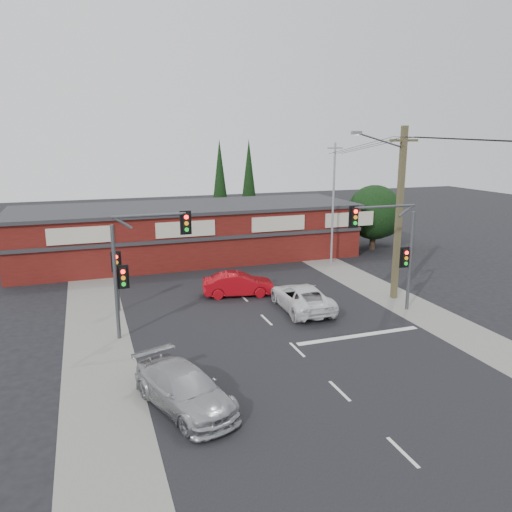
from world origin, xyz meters
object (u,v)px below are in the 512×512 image
object	(u,v)px
silver_suv	(184,389)
red_sedan	(238,284)
utility_pole	(398,208)
shop_building	(189,232)
white_suv	(302,297)

from	to	relation	value
silver_suv	red_sedan	bearing A→B (deg)	45.27
utility_pole	shop_building	bearing A→B (deg)	123.76
red_sedan	utility_pole	world-z (taller)	utility_pole
red_sedan	shop_building	size ratio (longest dim) A/B	0.16
silver_suv	utility_pole	xyz separation A→B (m)	(14.13, 8.22, 4.67)
white_suv	shop_building	size ratio (longest dim) A/B	0.19
silver_suv	white_suv	bearing A→B (deg)	25.68
shop_building	utility_pole	size ratio (longest dim) A/B	2.73
white_suv	silver_suv	xyz separation A→B (m)	(-8.19, -8.12, 0.00)
red_sedan	utility_pole	distance (m)	10.32
red_sedan	white_suv	bearing A→B (deg)	-133.98
silver_suv	red_sedan	size ratio (longest dim) A/B	1.16
silver_suv	shop_building	world-z (taller)	shop_building
white_suv	silver_suv	world-z (taller)	silver_suv
white_suv	utility_pole	size ratio (longest dim) A/B	0.52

